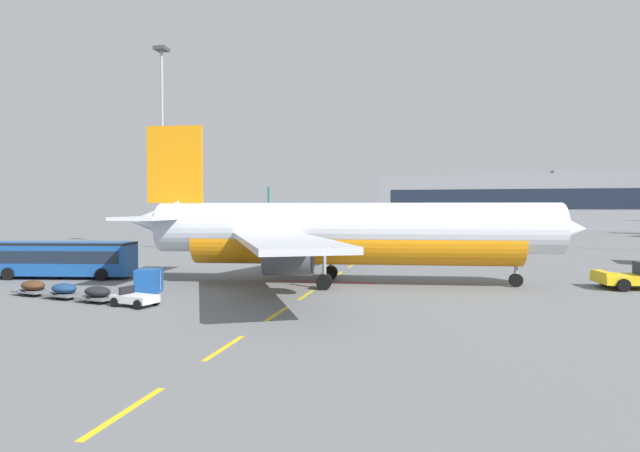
# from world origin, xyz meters

# --- Properties ---
(ground) EXTENTS (400.00, 400.00, 0.00)m
(ground) POSITION_xyz_m (40.00, 40.00, 0.00)
(ground) COLOR slate
(apron_paint_markings) EXTENTS (8.00, 95.94, 0.01)m
(apron_paint_markings) POSITION_xyz_m (18.00, 37.69, 0.00)
(apron_paint_markings) COLOR yellow
(apron_paint_markings) RESTS_ON ground
(airliner_foreground) EXTENTS (34.82, 34.39, 12.20)m
(airliner_foreground) POSITION_xyz_m (19.75, 21.09, 3.95)
(airliner_foreground) COLOR silver
(airliner_foreground) RESTS_ON ground
(airliner_far_center) EXTENTS (29.88, 31.17, 11.24)m
(airliner_far_center) POSITION_xyz_m (-11.46, 97.81, 3.64)
(airliner_far_center) COLOR white
(airliner_far_center) RESTS_ON ground
(apron_shuttle_bus) EXTENTS (12.31, 4.79, 3.00)m
(apron_shuttle_bus) POSITION_xyz_m (-3.91, 19.33, 1.75)
(apron_shuttle_bus) COLOR #194C99
(apron_shuttle_bus) RESTS_ON ground
(catering_truck) EXTENTS (6.73, 6.56, 3.14)m
(catering_truck) POSITION_xyz_m (12.26, 42.73, 1.65)
(catering_truck) COLOR black
(catering_truck) RESTS_ON ground
(baggage_train) EXTENTS (11.63, 4.08, 1.14)m
(baggage_train) POSITION_xyz_m (4.71, 10.50, 0.53)
(baggage_train) COLOR silver
(baggage_train) RESTS_ON ground
(uld_cargo_container) EXTENTS (1.95, 1.92, 1.60)m
(uld_cargo_container) POSITION_xyz_m (7.14, 14.37, 0.80)
(uld_cargo_container) COLOR #194C9E
(uld_cargo_container) RESTS_ON ground
(apron_light_mast_near) EXTENTS (1.80, 1.80, 28.79)m
(apron_light_mast_near) POSITION_xyz_m (-12.31, 50.78, 17.60)
(apron_light_mast_near) COLOR slate
(apron_light_mast_near) RESTS_ON ground
(terminal_satellite) EXTENTS (78.90, 23.01, 16.71)m
(terminal_satellite) POSITION_xyz_m (49.19, 144.67, 7.57)
(terminal_satellite) COLOR gray
(terminal_satellite) RESTS_ON ground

